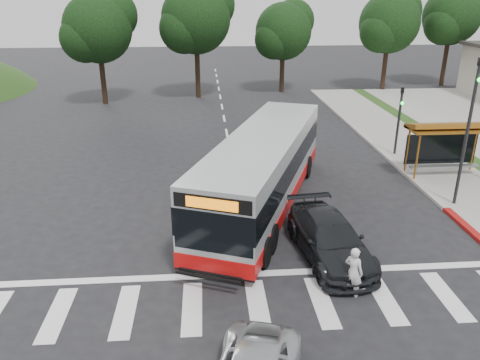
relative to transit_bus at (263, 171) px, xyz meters
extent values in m
plane|color=black|center=(-1.02, -2.18, -1.65)|extent=(140.00, 140.00, 0.00)
cube|color=gray|center=(9.98, 5.82, -1.59)|extent=(4.00, 40.00, 0.12)
cube|color=#9E9991|center=(7.98, 5.82, -1.57)|extent=(0.30, 40.00, 0.15)
cube|color=silver|center=(-1.02, -7.18, -1.64)|extent=(18.00, 2.60, 0.01)
cylinder|color=#925718|center=(7.98, 2.22, -0.38)|extent=(0.10, 0.10, 2.30)
cylinder|color=#925718|center=(7.98, 3.42, -0.38)|extent=(0.10, 0.10, 2.30)
cylinder|color=#925718|center=(11.58, 3.42, -0.38)|extent=(0.10, 0.10, 2.30)
cube|color=#925718|center=(9.78, 2.82, 0.92)|extent=(4.20, 1.60, 0.12)
cube|color=#925718|center=(9.78, 2.87, 1.07)|extent=(4.20, 1.32, 0.51)
cube|color=black|center=(9.78, 3.42, -0.33)|extent=(3.80, 0.06, 1.60)
cube|color=gray|center=(9.78, 2.82, -1.08)|extent=(3.60, 0.40, 0.08)
cylinder|color=black|center=(8.58, -0.68, 1.60)|extent=(0.14, 0.14, 6.50)
imported|color=black|center=(8.58, -0.68, 4.35)|extent=(0.16, 0.20, 1.00)
sphere|color=#19E533|center=(8.58, -0.86, 4.00)|extent=(0.18, 0.18, 0.18)
cylinder|color=black|center=(8.58, 6.32, 0.35)|extent=(0.14, 0.14, 4.00)
imported|color=black|center=(8.58, 6.32, 1.85)|extent=(0.16, 0.20, 1.00)
sphere|color=#19E533|center=(8.58, 6.14, 1.50)|extent=(0.18, 0.18, 0.18)
cylinder|color=black|center=(14.98, 25.82, 0.65)|extent=(0.44, 0.44, 4.40)
sphere|color=black|center=(14.98, 25.82, 4.65)|extent=(5.60, 5.60, 5.60)
sphere|color=black|center=(16.10, 26.66, 5.65)|extent=(4.20, 4.20, 4.20)
sphere|color=black|center=(14.00, 25.12, 3.95)|extent=(3.92, 3.92, 3.92)
cylinder|color=black|center=(21.98, 27.82, 0.77)|extent=(0.44, 0.44, 4.84)
sphere|color=black|center=(21.98, 27.82, 5.17)|extent=(5.60, 5.60, 5.60)
sphere|color=black|center=(23.10, 28.66, 6.27)|extent=(4.20, 4.20, 4.20)
sphere|color=black|center=(21.00, 27.12, 4.40)|extent=(3.92, 3.92, 3.92)
cylinder|color=black|center=(-3.02, 23.82, 0.77)|extent=(0.44, 0.44, 4.84)
sphere|color=black|center=(-3.02, 23.82, 5.17)|extent=(6.00, 6.00, 6.00)
sphere|color=black|center=(-1.82, 24.72, 6.27)|extent=(4.50, 4.50, 4.50)
sphere|color=black|center=(-4.07, 23.07, 4.40)|extent=(4.20, 4.20, 4.20)
cylinder|color=black|center=(4.98, 25.82, 0.33)|extent=(0.44, 0.44, 3.96)
sphere|color=black|center=(4.98, 25.82, 3.93)|extent=(5.20, 5.20, 5.20)
sphere|color=black|center=(6.02, 26.60, 4.83)|extent=(3.90, 3.90, 3.90)
sphere|color=black|center=(4.07, 25.17, 3.30)|extent=(3.64, 3.64, 3.64)
cylinder|color=black|center=(-11.02, 21.82, 0.55)|extent=(0.44, 0.44, 4.40)
sphere|color=black|center=(-11.02, 21.82, 4.55)|extent=(5.60, 5.60, 5.60)
sphere|color=black|center=(-9.90, 22.66, 5.55)|extent=(4.20, 4.20, 4.20)
sphere|color=black|center=(-12.00, 21.12, 3.85)|extent=(3.92, 3.92, 3.92)
imported|color=silver|center=(2.01, -6.87, -0.81)|extent=(0.72, 0.71, 1.67)
imported|color=black|center=(1.86, -4.57, -0.91)|extent=(2.64, 5.31, 1.48)
camera|label=1|loc=(-2.46, -18.98, 7.24)|focal=35.00mm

